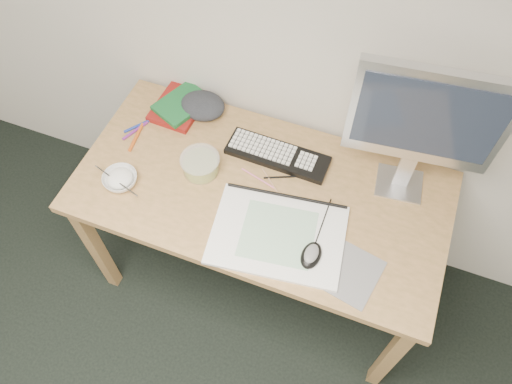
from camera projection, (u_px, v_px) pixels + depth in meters
The scene contains 18 objects.
desk at pixel (261, 201), 1.94m from camera, with size 1.40×0.70×0.75m.
mousepad at pixel (345, 270), 1.69m from camera, with size 0.22×0.20×0.00m, color gray.
sketchpad at pixel (278, 235), 1.76m from camera, with size 0.47×0.33×0.01m, color silver.
keyboard at pixel (278, 155), 1.94m from camera, with size 0.40×0.13×0.02m, color black.
monitor at pixel (426, 121), 1.58m from camera, with size 0.49×0.17×0.57m.
mouse at pixel (311, 254), 1.69m from camera, with size 0.07×0.11×0.04m, color black.
rice_bowl at pixel (120, 180), 1.87m from camera, with size 0.13×0.13×0.04m, color white.
chopsticks at pixel (116, 181), 1.84m from camera, with size 0.02×0.02×0.21m, color silver.
fruit_tub at pixel (201, 165), 1.89m from camera, with size 0.15×0.15×0.07m, color #EAE852.
book_red at pixel (179, 106), 2.08m from camera, with size 0.18×0.24×0.02m, color maroon.
book_green at pixel (182, 104), 2.06m from camera, with size 0.15×0.21×0.02m, color #175C2B.
cloth_lump at pixel (203, 106), 2.05m from camera, with size 0.16×0.13×0.07m, color #26272D.
pencil_pink at pixel (259, 179), 1.89m from camera, with size 0.01×0.01×0.16m, color pink.
pencil_tan at pixel (273, 185), 1.88m from camera, with size 0.01×0.01×0.17m, color tan.
pencil_black at pixel (288, 177), 1.90m from camera, with size 0.01×0.01×0.19m, color black.
marker_blue at pixel (138, 126), 2.03m from camera, with size 0.01×0.01×0.12m, color navy.
marker_orange at pixel (136, 137), 2.00m from camera, with size 0.01×0.01×0.14m, color #C95417.
marker_purple at pixel (135, 131), 2.02m from camera, with size 0.01×0.01×0.13m, color #722383.
Camera 1 is at (0.65, 0.47, 2.31)m, focal length 35.00 mm.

